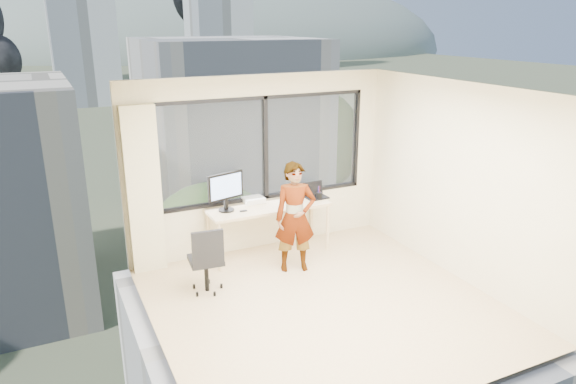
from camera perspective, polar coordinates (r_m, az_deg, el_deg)
floor at (r=6.66m, az=3.78°, el=-11.89°), size 4.00×4.00×0.01m
ceiling at (r=5.82m, az=4.31°, el=10.91°), size 4.00×4.00×0.01m
wall_front at (r=4.62m, az=16.40°, el=-8.59°), size 4.00×0.01×2.60m
wall_left at (r=5.48m, az=-14.59°, el=-4.19°), size 0.01×4.00×2.60m
wall_right at (r=7.27m, az=17.90°, el=1.02°), size 0.01×4.00×2.60m
window_wall at (r=7.81m, az=-2.84°, el=4.71°), size 3.30×0.16×1.55m
curtain at (r=7.32m, az=-15.30°, el=0.13°), size 0.45×0.14×2.30m
desk at (r=7.84m, az=-2.08°, el=-4.05°), size 1.80×0.60×0.75m
chair at (r=6.81m, az=-8.88°, el=-7.04°), size 0.51×0.51×0.91m
person at (r=7.19m, az=0.78°, el=-2.75°), size 0.64×0.51×1.54m
monitor at (r=7.45m, az=-6.73°, el=0.04°), size 0.58×0.27×0.57m
game_console at (r=7.85m, az=-3.75°, el=-0.84°), size 0.31×0.26×0.07m
laptop at (r=8.01m, az=3.14°, el=0.07°), size 0.35×0.36×0.21m
cellphone at (r=7.50m, az=-4.83°, el=-2.04°), size 0.11×0.05×0.01m
pen_cup at (r=7.96m, az=3.37°, el=-0.43°), size 0.10×0.10×0.11m
handbag at (r=8.20m, az=2.38°, el=0.44°), size 0.27×0.18×0.19m
exterior_ground at (r=126.24m, az=-24.20°, el=8.49°), size 400.00×400.00×0.04m
near_bldg_b at (r=46.46m, az=-6.31°, el=6.26°), size 14.00×13.00×16.00m
near_bldg_c at (r=48.19m, az=18.74°, el=2.16°), size 12.00×10.00×10.00m
far_tower_b at (r=125.51m, az=-21.33°, el=15.71°), size 13.00×13.00×30.00m
far_tower_c at (r=152.78m, az=-7.50°, el=16.16°), size 15.00×15.00×26.00m
hill_b at (r=341.35m, az=-8.17°, el=14.84°), size 300.00×220.00×96.00m
tree_b at (r=27.22m, az=-7.94°, el=-10.33°), size 7.60×7.60×9.00m
tree_c at (r=52.88m, az=3.36°, el=4.43°), size 8.40×8.40×10.00m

